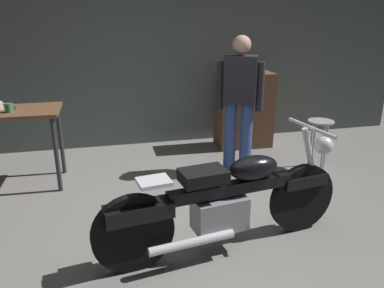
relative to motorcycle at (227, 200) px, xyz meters
name	(u,v)px	position (x,y,z in m)	size (l,w,h in m)	color
ground_plane	(206,238)	(-0.13, 0.17, -0.45)	(12.00, 12.00, 0.00)	gray
back_wall	(157,39)	(-0.13, 2.97, 1.10)	(8.00, 0.12, 3.10)	#56605B
motorcycle	(227,200)	(0.00, 0.00, 0.00)	(2.18, 0.70, 1.00)	black
person_standing	(239,99)	(0.67, 1.60, 0.48)	(0.53, 0.36, 1.67)	#394F91
shop_stool	(320,131)	(1.68, 1.39, 0.05)	(0.32, 0.32, 0.64)	#B2B2B7
wooden_dresser	(244,110)	(1.08, 2.47, 0.10)	(0.80, 0.47, 1.10)	brown
mug_green_speckled	(9,108)	(-1.92, 1.63, 0.50)	(0.11, 0.08, 0.10)	#3D7F4C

